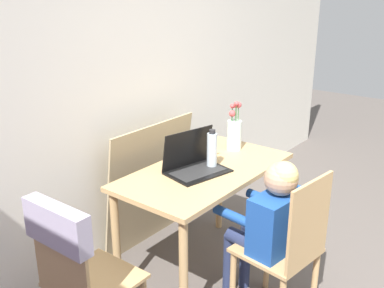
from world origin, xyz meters
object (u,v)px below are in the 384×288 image
(chair_occupied, at_px, (288,249))
(laptop, at_px, (194,162))
(chair_spare, at_px, (74,259))
(water_bottle, at_px, (212,150))
(person_seated, at_px, (271,217))
(flower_vase, at_px, (235,132))

(chair_occupied, xyz_separation_m, laptop, (0.02, 0.68, 0.35))
(chair_spare, relative_size, water_bottle, 3.70)
(chair_spare, height_order, laptop, laptop)
(chair_occupied, height_order, water_bottle, water_bottle)
(chair_spare, bearing_deg, person_seated, -120.82)
(water_bottle, bearing_deg, flower_vase, 11.22)
(chair_spare, bearing_deg, flower_vase, -89.64)
(chair_occupied, distance_m, water_bottle, 0.76)
(person_seated, xyz_separation_m, water_bottle, (0.13, 0.51, 0.25))
(person_seated, bearing_deg, laptop, -83.72)
(water_bottle, bearing_deg, person_seated, -103.92)
(person_seated, xyz_separation_m, laptop, (0.01, 0.56, 0.20))
(chair_spare, distance_m, water_bottle, 1.10)
(chair_occupied, bearing_deg, chair_spare, -28.48)
(chair_spare, height_order, water_bottle, water_bottle)
(chair_occupied, bearing_deg, flower_vase, -119.13)
(chair_spare, distance_m, flower_vase, 1.47)
(person_seated, bearing_deg, chair_occupied, 90.00)
(person_seated, height_order, flower_vase, flower_vase)
(laptop, relative_size, water_bottle, 1.66)
(chair_spare, xyz_separation_m, water_bottle, (1.07, -0.04, 0.25))
(laptop, xyz_separation_m, water_bottle, (0.12, -0.05, 0.06))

